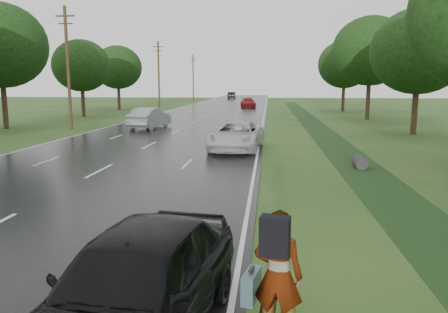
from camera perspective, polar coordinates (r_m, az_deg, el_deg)
road at (r=55.71m, az=-1.71°, el=5.61°), size 14.00×180.00×0.04m
edge_stripe_east at (r=55.22m, az=5.28°, el=5.57°), size 0.12×180.00×0.01m
edge_stripe_west at (r=56.99m, az=-8.49°, el=5.62°), size 0.12×180.00×0.01m
center_line at (r=55.70m, az=-1.71°, el=5.64°), size 0.12×180.00×0.01m
drainage_ditch at (r=29.34m, az=14.00°, el=1.84°), size 2.20×120.00×0.56m
utility_pole_mid at (r=38.82m, az=-19.72°, el=11.02°), size 1.60×0.26×10.00m
utility_pole_far at (r=67.17m, az=-8.52°, el=10.60°), size 1.60×0.26×10.00m
utility_pole_distant at (r=96.53m, az=-4.05°, el=10.31°), size 1.60×0.26×10.00m
tree_east_c at (r=35.86m, az=24.10°, el=12.43°), size 7.00×7.00×9.29m
tree_east_d at (r=49.33m, az=18.60°, el=12.92°), size 8.00×8.00×10.76m
tree_east_f at (r=62.97m, az=15.48°, el=11.51°), size 7.20×7.20×9.62m
tree_west_c at (r=41.71m, az=-27.24°, el=12.76°), size 7.80×7.80×10.43m
tree_west_d at (r=53.64m, az=-18.15°, el=11.21°), size 6.60×6.60×8.80m
tree_west_f at (r=66.90m, az=-13.71°, el=11.24°), size 7.00×7.00×9.29m
pedestrian at (r=6.68m, az=6.83°, el=-15.00°), size 0.96×0.95×2.02m
white_pickup at (r=25.07m, az=1.64°, el=2.73°), size 3.17×6.01×1.61m
dark_sedan at (r=6.74m, az=-11.36°, el=-16.11°), size 2.78×5.38×1.75m
silver_sedan at (r=37.76m, az=-9.68°, el=5.00°), size 2.68×5.58×1.76m
far_car_red at (r=69.70m, az=3.15°, el=7.03°), size 2.87×5.52×1.53m
far_car_dark at (r=109.70m, az=1.02°, el=7.98°), size 1.86×5.12×1.68m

